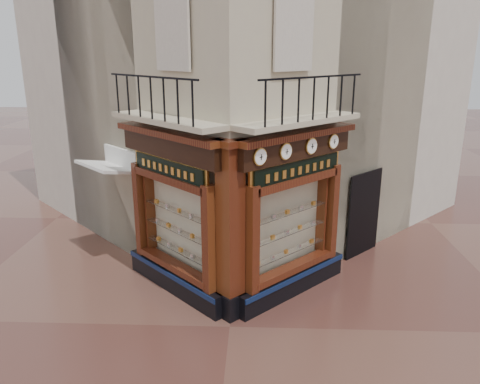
{
  "coord_description": "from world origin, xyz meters",
  "views": [
    {
      "loc": [
        0.57,
        -8.73,
        5.67
      ],
      "look_at": [
        0.14,
        2.0,
        2.42
      ],
      "focal_mm": 35.0,
      "sensor_mm": 36.0,
      "label": 1
    }
  ],
  "objects_px": {
    "clock_b": "(286,151)",
    "signboard_right": "(298,170)",
    "clock_a": "(260,157)",
    "awning": "(114,259)",
    "clock_c": "(311,146)",
    "corner_pilaster": "(231,234)",
    "signboard_left": "(169,169)",
    "clock_d": "(333,142)"
  },
  "relations": [
    {
      "from": "corner_pilaster",
      "to": "clock_d",
      "type": "bearing_deg",
      "value": -8.43
    },
    {
      "from": "clock_b",
      "to": "corner_pilaster",
      "type": "bearing_deg",
      "value": 160.48
    },
    {
      "from": "clock_b",
      "to": "signboard_right",
      "type": "relative_size",
      "value": 0.17
    },
    {
      "from": "corner_pilaster",
      "to": "clock_b",
      "type": "bearing_deg",
      "value": -19.52
    },
    {
      "from": "corner_pilaster",
      "to": "signboard_left",
      "type": "height_order",
      "value": "corner_pilaster"
    },
    {
      "from": "signboard_right",
      "to": "clock_a",
      "type": "bearing_deg",
      "value": -175.22
    },
    {
      "from": "clock_b",
      "to": "clock_c",
      "type": "xyz_separation_m",
      "value": [
        0.61,
        0.61,
        -0.0
      ]
    },
    {
      "from": "clock_a",
      "to": "awning",
      "type": "relative_size",
      "value": 0.22
    },
    {
      "from": "corner_pilaster",
      "to": "signboard_right",
      "type": "bearing_deg",
      "value": -10.25
    },
    {
      "from": "awning",
      "to": "signboard_right",
      "type": "xyz_separation_m",
      "value": [
        4.96,
        -1.78,
        3.1
      ]
    },
    {
      "from": "signboard_left",
      "to": "clock_d",
      "type": "bearing_deg",
      "value": -124.25
    },
    {
      "from": "signboard_right",
      "to": "awning",
      "type": "bearing_deg",
      "value": 115.26
    },
    {
      "from": "clock_a",
      "to": "clock_b",
      "type": "relative_size",
      "value": 1.0
    },
    {
      "from": "clock_c",
      "to": "signboard_left",
      "type": "xyz_separation_m",
      "value": [
        -3.22,
        -0.14,
        -0.52
      ]
    },
    {
      "from": "clock_a",
      "to": "signboard_left",
      "type": "xyz_separation_m",
      "value": [
        -2.07,
        1.01,
        -0.52
      ]
    },
    {
      "from": "clock_c",
      "to": "awning",
      "type": "relative_size",
      "value": 0.22
    },
    {
      "from": "clock_a",
      "to": "clock_d",
      "type": "height_order",
      "value": "clock_a"
    },
    {
      "from": "corner_pilaster",
      "to": "clock_a",
      "type": "bearing_deg",
      "value": -44.86
    },
    {
      "from": "clock_a",
      "to": "clock_d",
      "type": "bearing_deg",
      "value": 0.0
    },
    {
      "from": "clock_d",
      "to": "clock_b",
      "type": "bearing_deg",
      "value": -180.0
    },
    {
      "from": "clock_a",
      "to": "clock_d",
      "type": "relative_size",
      "value": 1.03
    },
    {
      "from": "awning",
      "to": "signboard_left",
      "type": "relative_size",
      "value": 0.84
    },
    {
      "from": "clock_c",
      "to": "clock_d",
      "type": "distance_m",
      "value": 0.82
    },
    {
      "from": "corner_pilaster",
      "to": "signboard_right",
      "type": "distance_m",
      "value": 2.12
    },
    {
      "from": "clock_a",
      "to": "clock_c",
      "type": "xyz_separation_m",
      "value": [
        1.15,
        1.15,
        -0.0
      ]
    },
    {
      "from": "clock_b",
      "to": "clock_d",
      "type": "height_order",
      "value": "clock_b"
    },
    {
      "from": "clock_b",
      "to": "signboard_right",
      "type": "xyz_separation_m",
      "value": [
        0.31,
        0.46,
        -0.52
      ]
    },
    {
      "from": "clock_d",
      "to": "awning",
      "type": "height_order",
      "value": "clock_d"
    },
    {
      "from": "corner_pilaster",
      "to": "signboard_left",
      "type": "xyz_separation_m",
      "value": [
        -1.46,
        1.01,
        1.15
      ]
    },
    {
      "from": "corner_pilaster",
      "to": "awning",
      "type": "xyz_separation_m",
      "value": [
        -3.5,
        2.8,
        -1.95
      ]
    },
    {
      "from": "corner_pilaster",
      "to": "clock_c",
      "type": "height_order",
      "value": "corner_pilaster"
    },
    {
      "from": "clock_b",
      "to": "awning",
      "type": "relative_size",
      "value": 0.22
    },
    {
      "from": "clock_a",
      "to": "clock_c",
      "type": "distance_m",
      "value": 1.63
    },
    {
      "from": "clock_b",
      "to": "signboard_left",
      "type": "bearing_deg",
      "value": 124.93
    },
    {
      "from": "awning",
      "to": "signboard_left",
      "type": "distance_m",
      "value": 4.12
    },
    {
      "from": "awning",
      "to": "signboard_right",
      "type": "height_order",
      "value": "signboard_right"
    },
    {
      "from": "clock_a",
      "to": "clock_b",
      "type": "height_order",
      "value": "same"
    },
    {
      "from": "clock_b",
      "to": "clock_d",
      "type": "bearing_deg",
      "value": 0.0
    },
    {
      "from": "clock_d",
      "to": "awning",
      "type": "bearing_deg",
      "value": 124.71
    },
    {
      "from": "corner_pilaster",
      "to": "awning",
      "type": "relative_size",
      "value": 2.33
    },
    {
      "from": "clock_b",
      "to": "awning",
      "type": "xyz_separation_m",
      "value": [
        -4.66,
        2.25,
        -3.62
      ]
    },
    {
      "from": "clock_c",
      "to": "signboard_left",
      "type": "bearing_deg",
      "value": 137.51
    }
  ]
}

